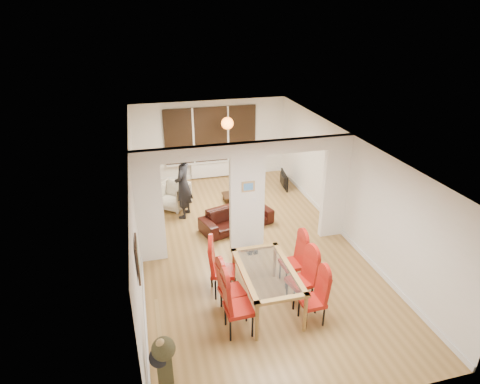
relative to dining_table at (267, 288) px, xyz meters
name	(u,v)px	position (x,y,z in m)	size (l,w,h in m)	color
floor	(247,245)	(0.20, 2.16, -0.41)	(5.00, 9.00, 0.01)	olive
room_walls	(247,197)	(0.20, 2.16, 0.89)	(5.00, 9.00, 2.60)	silver
divider_wall	(247,197)	(0.20, 2.16, 0.89)	(5.00, 0.18, 2.60)	white
bay_window_blinds	(211,135)	(0.20, 6.60, 1.09)	(3.00, 0.08, 1.80)	black
radiator	(212,170)	(0.20, 6.56, -0.11)	(1.40, 0.08, 0.50)	white
pendant_light	(227,123)	(0.50, 5.46, 1.74)	(0.36, 0.36, 0.36)	orange
stair_newel	(161,343)	(-2.05, -1.04, 0.14)	(0.40, 1.20, 1.10)	#A3814B
wall_poster	(138,259)	(-2.27, -0.24, 1.19)	(0.04, 0.52, 0.67)	gray
pillar_photo	(248,187)	(0.20, 2.06, 1.19)	(0.30, 0.03, 0.25)	#4C8CD8
dining_table	(267,288)	(0.00, 0.00, 0.00)	(0.98, 1.74, 0.82)	olive
dining_chair_la	(239,304)	(-0.68, -0.53, 0.18)	(0.47, 0.47, 1.18)	maroon
dining_chair_lb	(232,288)	(-0.68, -0.01, 0.13)	(0.43, 0.43, 1.08)	maroon
dining_chair_lc	(223,267)	(-0.72, 0.59, 0.18)	(0.47, 0.47, 1.18)	maroon
dining_chair_ra	(312,298)	(0.65, -0.62, 0.11)	(0.42, 0.42, 1.04)	maroon
dining_chair_rb	(300,278)	(0.64, -0.07, 0.15)	(0.44, 0.44, 1.11)	maroon
dining_chair_rc	(292,260)	(0.71, 0.53, 0.14)	(0.44, 0.44, 1.09)	maroon
sofa	(237,218)	(0.18, 3.09, -0.13)	(1.90, 0.74, 0.56)	black
armchair	(173,196)	(-1.30, 4.64, -0.04)	(0.79, 0.81, 0.74)	#BBB39E
person	(183,185)	(-1.05, 4.06, 0.53)	(0.45, 0.68, 1.87)	black
television	(282,180)	(2.20, 5.23, -0.16)	(0.11, 0.86, 0.50)	black
coffee_table	(241,197)	(0.69, 4.59, -0.29)	(1.07, 0.53, 0.24)	black
bottle	(246,190)	(0.81, 4.49, -0.01)	(0.07, 0.07, 0.30)	#143F19
bowl	(237,192)	(0.59, 4.65, -0.14)	(0.21, 0.21, 0.05)	black
shoes	(252,251)	(0.23, 1.83, -0.36)	(0.24, 0.26, 0.10)	black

